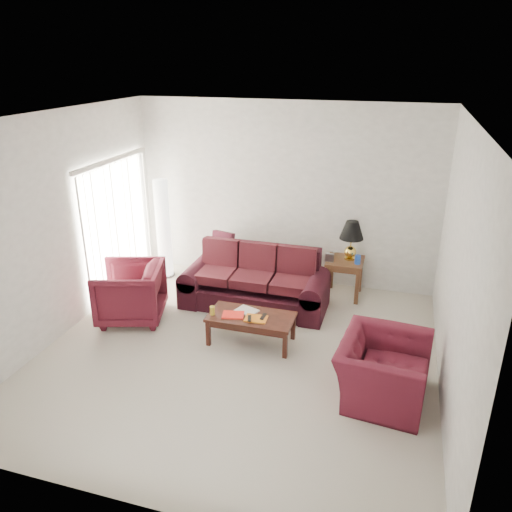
{
  "coord_description": "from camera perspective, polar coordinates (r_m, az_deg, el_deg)",
  "views": [
    {
      "loc": [
        1.82,
        -5.28,
        3.64
      ],
      "look_at": [
        0.0,
        0.85,
        1.05
      ],
      "focal_mm": 35.0,
      "sensor_mm": 36.0,
      "label": 1
    }
  ],
  "objects": [
    {
      "name": "armchair_right",
      "position": [
        5.91,
        14.28,
        -12.51
      ],
      "size": [
        1.06,
        1.18,
        0.71
      ],
      "primitive_type": "imported",
      "rotation": [
        0.0,
        0.0,
        1.46
      ],
      "color": "#4A111D",
      "rests_on": "ground"
    },
    {
      "name": "sofa",
      "position": [
        7.61,
        -0.19,
        -2.69
      ],
      "size": [
        2.22,
        0.97,
        0.9
      ],
      "primitive_type": null,
      "rotation": [
        0.0,
        0.0,
        -0.01
      ],
      "color": "black",
      "rests_on": "ground"
    },
    {
      "name": "picture_frame",
      "position": [
        8.12,
        9.04,
        0.58
      ],
      "size": [
        0.19,
        0.2,
        0.05
      ],
      "primitive_type": "cube",
      "rotation": [
        1.36,
        0.0,
        0.54
      ],
      "color": "silver",
      "rests_on": "end_table"
    },
    {
      "name": "end_table",
      "position": [
        8.13,
        10.02,
        -2.47
      ],
      "size": [
        0.6,
        0.6,
        0.62
      ],
      "primitive_type": null,
      "rotation": [
        0.0,
        0.0,
        -0.06
      ],
      "color": "#5A261F",
      "rests_on": "ground"
    },
    {
      "name": "blue_canister",
      "position": [
        7.86,
        11.54,
        -0.4
      ],
      "size": [
        0.11,
        0.11,
        0.14
      ],
      "primitive_type": "cylinder",
      "rotation": [
        0.0,
        0.0,
        -0.24
      ],
      "color": "#1A44AE",
      "rests_on": "end_table"
    },
    {
      "name": "armchair_left",
      "position": [
        7.5,
        -14.18,
        -4.09
      ],
      "size": [
        1.15,
        1.13,
        0.85
      ],
      "primitive_type": "imported",
      "rotation": [
        0.0,
        0.0,
        -1.27
      ],
      "color": "#49111C",
      "rests_on": "ground"
    },
    {
      "name": "remote_b",
      "position": [
        6.63,
        0.84,
        -6.92
      ],
      "size": [
        0.05,
        0.16,
        0.02
      ],
      "primitive_type": "cube",
      "rotation": [
        0.0,
        0.0,
        -0.04
      ],
      "color": "black",
      "rests_on": "coffee_table"
    },
    {
      "name": "throw_pillow",
      "position": [
        8.41,
        -3.82,
        1.5
      ],
      "size": [
        0.42,
        0.27,
        0.4
      ],
      "primitive_type": "cube",
      "rotation": [
        -0.21,
        0.0,
        -0.24
      ],
      "color": "black",
      "rests_on": "sofa"
    },
    {
      "name": "floor",
      "position": [
        6.66,
        -2.13,
        -11.07
      ],
      "size": [
        5.0,
        5.0,
        0.0
      ],
      "primitive_type": "plane",
      "color": "beige",
      "rests_on": "ground"
    },
    {
      "name": "remote_a",
      "position": [
        6.58,
        -0.76,
        -7.14
      ],
      "size": [
        0.09,
        0.16,
        0.02
      ],
      "primitive_type": "cube",
      "rotation": [
        0.0,
        0.0,
        0.28
      ],
      "color": "black",
      "rests_on": "coffee_table"
    },
    {
      "name": "magazine_red",
      "position": [
        6.71,
        -2.62,
        -6.74
      ],
      "size": [
        0.33,
        0.27,
        0.02
      ],
      "primitive_type": "cube",
      "rotation": [
        0.0,
        0.0,
        0.22
      ],
      "color": "red",
      "rests_on": "coffee_table"
    },
    {
      "name": "floor_lamp",
      "position": [
        8.67,
        -10.55,
        3.08
      ],
      "size": [
        0.3,
        0.3,
        1.75
      ],
      "primitive_type": null,
      "rotation": [
        0.0,
        0.0,
        -0.04
      ],
      "color": "silver",
      "rests_on": "ground"
    },
    {
      "name": "magazine_orange",
      "position": [
        6.61,
        -0.01,
        -7.17
      ],
      "size": [
        0.3,
        0.23,
        0.02
      ],
      "primitive_type": "cube",
      "rotation": [
        0.0,
        0.0,
        0.06
      ],
      "color": "orange",
      "rests_on": "coffee_table"
    },
    {
      "name": "magazine_white",
      "position": [
        6.81,
        -1.06,
        -6.26
      ],
      "size": [
        0.34,
        0.3,
        0.02
      ],
      "primitive_type": "cube",
      "rotation": [
        0.0,
        0.0,
        -0.34
      ],
      "color": "silver",
      "rests_on": "coffee_table"
    },
    {
      "name": "table_lamp",
      "position": [
        7.94,
        10.82,
        1.76
      ],
      "size": [
        0.38,
        0.38,
        0.63
      ],
      "primitive_type": null,
      "rotation": [
        0.0,
        0.0,
        0.0
      ],
      "color": "gold",
      "rests_on": "end_table"
    },
    {
      "name": "yellow_glass",
      "position": [
        6.73,
        -5.01,
        -6.22
      ],
      "size": [
        0.08,
        0.08,
        0.12
      ],
      "primitive_type": "cylinder",
      "rotation": [
        0.0,
        0.0,
        0.15
      ],
      "color": "gold",
      "rests_on": "coffee_table"
    },
    {
      "name": "coffee_table",
      "position": [
        6.8,
        -0.55,
        -8.32
      ],
      "size": [
        1.21,
        0.69,
        0.4
      ],
      "primitive_type": null,
      "rotation": [
        0.0,
        0.0,
        0.11
      ],
      "color": "black",
      "rests_on": "ground"
    },
    {
      "name": "clock",
      "position": [
        7.88,
        8.39,
        -0.16
      ],
      "size": [
        0.14,
        0.07,
        0.14
      ],
      "primitive_type": "cube",
      "rotation": [
        0.0,
        0.0,
        -0.19
      ],
      "color": "silver",
      "rests_on": "end_table"
    },
    {
      "name": "blinds",
      "position": [
        8.23,
        -15.45,
        3.13
      ],
      "size": [
        0.1,
        2.0,
        2.16
      ],
      "primitive_type": "cube",
      "color": "silver",
      "rests_on": "ground"
    }
  ]
}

